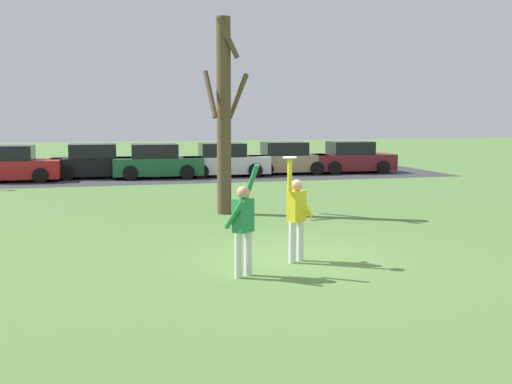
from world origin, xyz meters
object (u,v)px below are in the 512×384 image
(person_defender, at_px, (243,223))
(parked_car_tan, at_px, (286,159))
(frisbee_disc, at_px, (290,157))
(parked_car_green, at_px, (157,162))
(bare_tree_tall, at_px, (224,114))
(person_catcher, at_px, (296,213))
(parked_car_red, at_px, (11,165))
(parked_car_white, at_px, (225,161))
(parked_car_black, at_px, (96,162))
(parked_car_maroon, at_px, (352,158))

(person_defender, bearing_deg, parked_car_tan, 36.44)
(frisbee_disc, xyz_separation_m, parked_car_green, (-0.80, 17.83, -1.37))
(person_defender, relative_size, bare_tree_tall, 0.36)
(person_catcher, relative_size, bare_tree_tall, 0.36)
(person_catcher, xyz_separation_m, parked_car_tan, (5.47, 18.18, -0.25))
(parked_car_red, bearing_deg, parked_car_white, 2.98)
(person_catcher, distance_m, parked_car_green, 17.74)
(parked_car_black, bearing_deg, parked_car_red, -165.58)
(frisbee_disc, bearing_deg, person_defender, -145.97)
(frisbee_disc, bearing_deg, parked_car_maroon, 63.34)
(parked_car_maroon, distance_m, bare_tree_tall, 14.82)
(person_defender, bearing_deg, parked_car_red, 74.06)
(parked_car_red, xyz_separation_m, parked_car_tan, (12.82, 0.51, 0.00))
(person_defender, height_order, parked_car_tan, person_defender)
(bare_tree_tall, bearing_deg, person_catcher, -88.91)
(parked_car_tan, xyz_separation_m, parked_car_maroon, (3.43, -0.21, 0.00))
(parked_car_maroon, bearing_deg, person_defender, -116.06)
(person_catcher, xyz_separation_m, bare_tree_tall, (-0.12, 6.43, 1.97))
(person_catcher, distance_m, parked_car_maroon, 20.05)
(parked_car_tan, bearing_deg, parked_car_maroon, -1.15)
(parked_car_black, distance_m, parked_car_white, 6.02)
(parked_car_tan, relative_size, parked_car_maroon, 1.00)
(person_catcher, bearing_deg, parked_car_white, -131.21)
(frisbee_disc, height_order, parked_car_green, frisbee_disc)
(parked_car_black, bearing_deg, parked_car_maroon, 0.18)
(parked_car_white, bearing_deg, frisbee_disc, -95.38)
(parked_car_red, distance_m, parked_car_black, 3.69)
(person_defender, height_order, parked_car_red, person_defender)
(person_catcher, distance_m, parked_car_black, 18.82)
(person_catcher, relative_size, person_defender, 1.02)
(parked_car_black, distance_m, parked_car_green, 2.85)
(parked_car_black, xyz_separation_m, parked_car_tan, (9.21, -0.27, 0.00))
(person_catcher, height_order, parked_car_tan, person_catcher)
(person_catcher, relative_size, frisbee_disc, 7.65)
(frisbee_disc, relative_size, parked_car_green, 0.07)
(parked_car_black, xyz_separation_m, parked_car_maroon, (12.64, -0.48, 0.00))
(person_catcher, distance_m, bare_tree_tall, 6.72)
(parked_car_green, xyz_separation_m, parked_car_white, (3.22, 0.07, 0.00))
(person_defender, height_order, bare_tree_tall, bare_tree_tall)
(person_defender, relative_size, frisbee_disc, 7.52)
(frisbee_disc, xyz_separation_m, parked_car_tan, (5.65, 18.31, -1.37))
(parked_car_white, bearing_deg, person_defender, -98.38)
(person_defender, bearing_deg, bare_tree_tall, 46.87)
(person_catcher, bearing_deg, person_defender, 0.00)
(frisbee_disc, height_order, bare_tree_tall, bare_tree_tall)
(bare_tree_tall, bearing_deg, parked_car_red, 122.71)
(parked_car_white, bearing_deg, parked_car_tan, 9.37)
(parked_car_red, bearing_deg, parked_car_maroon, 3.39)
(person_defender, relative_size, parked_car_white, 0.49)
(parked_car_tan, bearing_deg, parked_car_red, -175.40)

